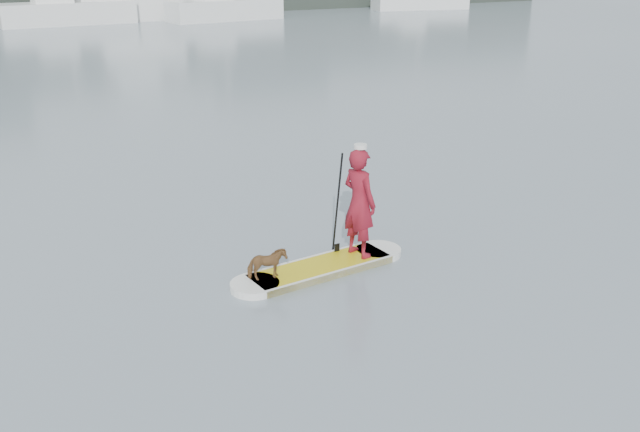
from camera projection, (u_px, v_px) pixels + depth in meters
name	position (u px, v px, depth m)	size (l,w,h in m)	color
ground	(520.00, 298.00, 11.13)	(140.00, 140.00, 0.00)	slate
paddleboard	(320.00, 268.00, 12.04)	(3.28, 1.11, 0.12)	gold
paddler	(359.00, 203.00, 12.09)	(0.70, 0.46, 1.91)	maroon
white_cap	(361.00, 146.00, 11.74)	(0.22, 0.22, 0.07)	silver
dog	(267.00, 264.00, 11.41)	(0.28, 0.62, 0.53)	brown
paddle	(337.00, 215.00, 12.31)	(0.10, 0.30, 2.00)	black
sailboat_d	(66.00, 11.00, 49.47)	(9.24, 3.51, 13.33)	silver
sailboat_e	(224.00, 8.00, 52.39)	(8.73, 3.91, 12.22)	silver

